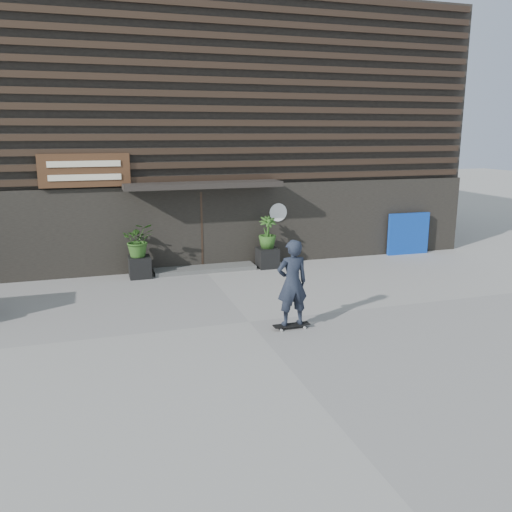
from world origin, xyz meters
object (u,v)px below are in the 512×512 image
object	(u,v)px
planter_pot_right	(267,258)
skateboarder	(292,283)
blue_tarp	(408,234)
planter_pot_left	(140,267)

from	to	relation	value
planter_pot_right	skateboarder	bearing A→B (deg)	-103.06
blue_tarp	planter_pot_left	bearing A→B (deg)	-177.41
planter_pot_right	blue_tarp	world-z (taller)	blue_tarp
planter_pot_right	blue_tarp	bearing A→B (deg)	3.38
planter_pot_right	blue_tarp	xyz separation A→B (m)	(5.08, 0.30, 0.39)
planter_pot_left	planter_pot_right	bearing A→B (deg)	0.00
planter_pot_left	blue_tarp	xyz separation A→B (m)	(8.88, 0.30, 0.39)
blue_tarp	skateboarder	xyz separation A→B (m)	(-6.26, -5.37, 0.30)
planter_pot_right	skateboarder	size ratio (longest dim) A/B	0.31
planter_pot_left	skateboarder	bearing A→B (deg)	-62.61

